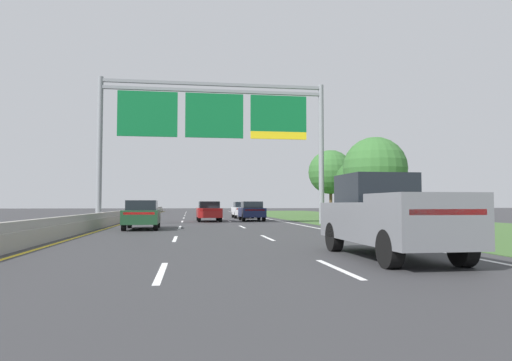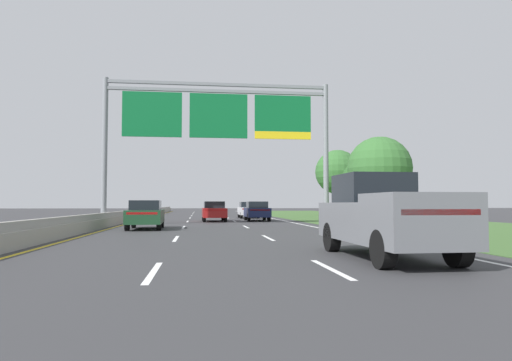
% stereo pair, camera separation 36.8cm
% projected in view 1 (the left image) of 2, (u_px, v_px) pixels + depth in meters
% --- Properties ---
extents(ground_plane, '(220.00, 220.00, 0.00)m').
position_uv_depth(ground_plane, '(207.00, 223.00, 33.74)').
color(ground_plane, '#333335').
extents(lane_striping, '(11.96, 106.00, 0.01)m').
position_uv_depth(lane_striping, '(207.00, 223.00, 33.29)').
color(lane_striping, white).
rests_on(lane_striping, ground).
extents(grass_verge_right, '(14.00, 110.00, 0.02)m').
position_uv_depth(grass_verge_right, '(387.00, 221.00, 35.73)').
color(grass_verge_right, '#3D602D').
rests_on(grass_verge_right, ground).
extents(median_barrier_concrete, '(0.60, 110.00, 0.85)m').
position_uv_depth(median_barrier_concrete, '(114.00, 218.00, 32.81)').
color(median_barrier_concrete, '#99968E').
rests_on(median_barrier_concrete, ground).
extents(overhead_sign_gantry, '(15.06, 0.42, 9.61)m').
position_uv_depth(overhead_sign_gantry, '(214.00, 122.00, 30.53)').
color(overhead_sign_gantry, gray).
rests_on(overhead_sign_gantry, ground).
extents(pickup_truck_grey, '(2.06, 5.42, 2.20)m').
position_uv_depth(pickup_truck_grey, '(388.00, 216.00, 11.85)').
color(pickup_truck_grey, slate).
rests_on(pickup_truck_grey, ground).
extents(car_white_right_lane_sedan, '(1.87, 4.42, 1.57)m').
position_uv_depth(car_white_right_lane_sedan, '(242.00, 210.00, 44.83)').
color(car_white_right_lane_sedan, silver).
rests_on(car_white_right_lane_sedan, ground).
extents(car_red_centre_lane_sedan, '(1.89, 4.43, 1.57)m').
position_uv_depth(car_red_centre_lane_sedan, '(209.00, 211.00, 36.39)').
color(car_red_centre_lane_sedan, maroon).
rests_on(car_red_centre_lane_sedan, ground).
extents(car_darkgreen_left_lane_sedan, '(1.94, 4.45, 1.57)m').
position_uv_depth(car_darkgreen_left_lane_sedan, '(142.00, 214.00, 25.06)').
color(car_darkgreen_left_lane_sedan, '#193D23').
rests_on(car_darkgreen_left_lane_sedan, ground).
extents(car_navy_right_lane_sedan, '(1.89, 4.43, 1.57)m').
position_uv_depth(car_navy_right_lane_sedan, '(252.00, 211.00, 37.64)').
color(car_navy_right_lane_sedan, '#161E47').
rests_on(car_navy_right_lane_sedan, ground).
extents(roadside_tree_mid, '(4.04, 4.04, 5.64)m').
position_uv_depth(roadside_tree_mid, '(375.00, 169.00, 29.20)').
color(roadside_tree_mid, '#4C3823').
rests_on(roadside_tree_mid, ground).
extents(roadside_tree_far, '(3.60, 3.60, 5.35)m').
position_uv_depth(roadside_tree_far, '(355.00, 181.00, 42.45)').
color(roadside_tree_far, '#4C3823').
rests_on(roadside_tree_far, ground).
extents(roadside_tree_distant, '(5.18, 5.18, 7.71)m').
position_uv_depth(roadside_tree_distant, '(331.00, 172.00, 53.97)').
color(roadside_tree_distant, '#4C3823').
rests_on(roadside_tree_distant, ground).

